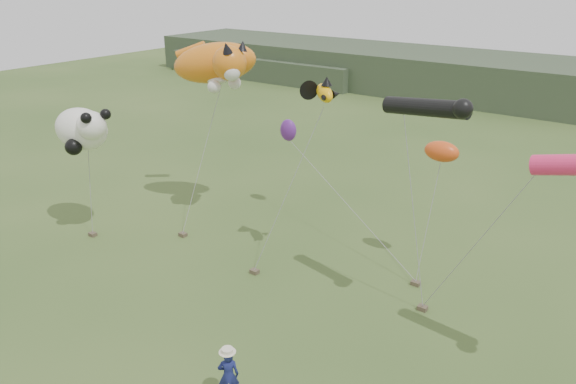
# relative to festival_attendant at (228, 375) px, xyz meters

# --- Properties ---
(ground) EXTENTS (120.00, 120.00, 0.00)m
(ground) POSITION_rel_festival_attendant_xyz_m (-2.37, 1.84, -0.87)
(ground) COLOR #385123
(ground) RESTS_ON ground
(headland) EXTENTS (90.00, 13.00, 4.00)m
(headland) POSITION_rel_festival_attendant_xyz_m (-5.48, 46.52, 1.05)
(headland) COLOR #2D3D28
(headland) RESTS_ON ground
(festival_attendant) EXTENTS (0.75, 0.73, 1.74)m
(festival_attendant) POSITION_rel_festival_attendant_xyz_m (0.00, 0.00, 0.00)
(festival_attendant) COLOR navy
(festival_attendant) RESTS_ON ground
(sandbag_anchors) EXTENTS (15.96, 5.32, 0.18)m
(sandbag_anchors) POSITION_rel_festival_attendant_xyz_m (-4.31, 7.00, -0.78)
(sandbag_anchors) COLOR brown
(sandbag_anchors) RESTS_ON ground
(cat_kite) EXTENTS (5.70, 3.68, 2.60)m
(cat_kite) POSITION_rel_festival_attendant_xyz_m (-9.61, 10.39, 6.97)
(cat_kite) COLOR orange
(cat_kite) RESTS_ON ground
(fish_kite) EXTENTS (2.19, 1.42, 1.08)m
(fish_kite) POSITION_rel_festival_attendant_xyz_m (-2.61, 8.60, 6.79)
(fish_kite) COLOR #F8AE08
(fish_kite) RESTS_ON ground
(tube_kites) EXTENTS (8.69, 2.47, 1.87)m
(tube_kites) POSITION_rel_festival_attendant_xyz_m (5.29, 6.93, 6.73)
(tube_kites) COLOR black
(tube_kites) RESTS_ON ground
(panda_kite) EXTENTS (3.49, 2.26, 2.17)m
(panda_kite) POSITION_rel_festival_attendant_xyz_m (-13.25, 4.95, 4.32)
(panda_kite) COLOR white
(panda_kite) RESTS_ON ground
(misc_kites) EXTENTS (9.83, 2.00, 1.80)m
(misc_kites) POSITION_rel_festival_attendant_xyz_m (-1.72, 11.89, 4.05)
(misc_kites) COLOR #D74817
(misc_kites) RESTS_ON ground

